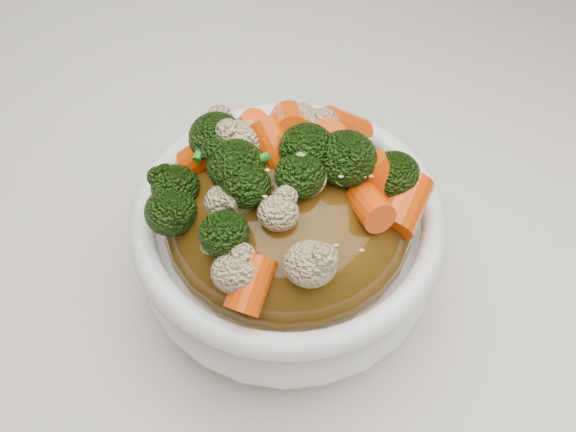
# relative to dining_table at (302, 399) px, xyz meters

# --- Properties ---
(dining_table) EXTENTS (1.20, 0.80, 0.75)m
(dining_table) POSITION_rel_dining_table_xyz_m (0.00, 0.00, 0.00)
(dining_table) COLOR brown
(dining_table) RESTS_ON floor
(tablecloth) EXTENTS (1.20, 0.80, 0.04)m
(tablecloth) POSITION_rel_dining_table_xyz_m (0.00, 0.00, 0.35)
(tablecloth) COLOR silver
(tablecloth) RESTS_ON dining_table
(bowl) EXTENTS (0.27, 0.27, 0.08)m
(bowl) POSITION_rel_dining_table_xyz_m (-0.02, -0.06, 0.42)
(bowl) COLOR white
(bowl) RESTS_ON tablecloth
(sauce_base) EXTENTS (0.22, 0.22, 0.09)m
(sauce_base) POSITION_rel_dining_table_xyz_m (-0.02, -0.06, 0.44)
(sauce_base) COLOR #50340D
(sauce_base) RESTS_ON bowl
(carrots) EXTENTS (0.22, 0.22, 0.05)m
(carrots) POSITION_rel_dining_table_xyz_m (-0.02, -0.06, 0.50)
(carrots) COLOR #F44E07
(carrots) RESTS_ON sauce_base
(broccoli) EXTENTS (0.22, 0.22, 0.04)m
(broccoli) POSITION_rel_dining_table_xyz_m (-0.02, -0.06, 0.50)
(broccoli) COLOR black
(broccoli) RESTS_ON sauce_base
(cauliflower) EXTENTS (0.22, 0.22, 0.03)m
(cauliflower) POSITION_rel_dining_table_xyz_m (-0.02, -0.06, 0.50)
(cauliflower) COLOR beige
(cauliflower) RESTS_ON sauce_base
(scallions) EXTENTS (0.16, 0.16, 0.02)m
(scallions) POSITION_rel_dining_table_xyz_m (-0.02, -0.06, 0.50)
(scallions) COLOR #227E1D
(scallions) RESTS_ON sauce_base
(sesame_seeds) EXTENTS (0.19, 0.19, 0.01)m
(sesame_seeds) POSITION_rel_dining_table_xyz_m (-0.02, -0.06, 0.50)
(sesame_seeds) COLOR beige
(sesame_seeds) RESTS_ON sauce_base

